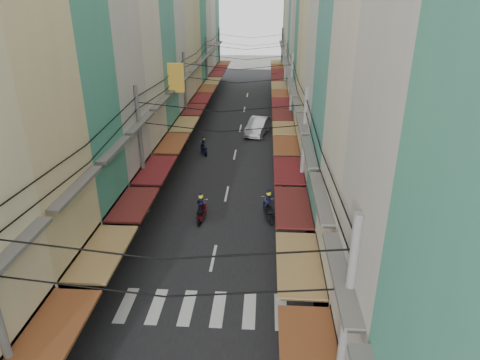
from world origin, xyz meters
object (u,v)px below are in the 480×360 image
at_px(white_car, 258,134).
at_px(traffic_sign, 306,224).
at_px(market_umbrella, 330,230).
at_px(bicycle, 324,234).

relative_size(white_car, traffic_sign, 1.99).
xyz_separation_m(white_car, traffic_sign, (2.97, -21.91, 2.05)).
bearing_deg(white_car, market_umbrella, -66.57).
relative_size(market_umbrella, traffic_sign, 0.81).
distance_m(market_umbrella, traffic_sign, 1.30).
height_order(white_car, traffic_sign, traffic_sign).
height_order(market_umbrella, traffic_sign, traffic_sign).
bearing_deg(bicycle, market_umbrella, -178.65).
distance_m(bicycle, market_umbrella, 3.67).
relative_size(bicycle, traffic_sign, 0.56).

